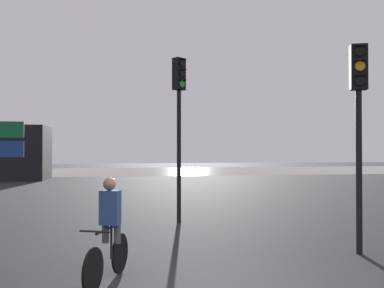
# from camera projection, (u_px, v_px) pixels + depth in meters

# --- Properties ---
(water_strip) EXTENTS (80.00, 16.00, 0.01)m
(water_strip) POSITION_uv_depth(u_px,v_px,m) (134.00, 171.00, 40.71)
(water_strip) COLOR #9E937F
(water_strip) RESTS_ON ground
(traffic_light_near_right) EXTENTS (0.38, 0.40, 4.15)m
(traffic_light_near_right) POSITION_uv_depth(u_px,v_px,m) (359.00, 108.00, 8.47)
(traffic_light_near_right) COLOR black
(traffic_light_near_right) RESTS_ON ground
(traffic_light_center) EXTENTS (0.40, 0.42, 4.65)m
(traffic_light_center) POSITION_uv_depth(u_px,v_px,m) (179.00, 109.00, 12.05)
(traffic_light_center) COLOR black
(traffic_light_center) RESTS_ON ground
(cyclist) EXTENTS (0.72, 1.61, 1.62)m
(cyclist) POSITION_uv_depth(u_px,v_px,m) (109.00, 229.00, 6.68)
(cyclist) COLOR black
(cyclist) RESTS_ON ground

